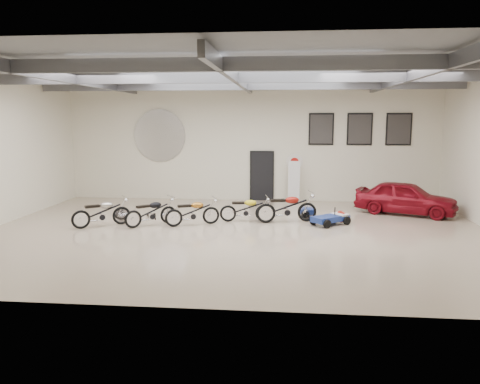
# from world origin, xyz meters

# --- Properties ---
(floor) EXTENTS (16.00, 12.00, 0.01)m
(floor) POSITION_xyz_m (0.00, 0.00, 0.00)
(floor) COLOR tan
(floor) RESTS_ON ground
(ceiling) EXTENTS (16.00, 12.00, 0.01)m
(ceiling) POSITION_xyz_m (0.00, 0.00, 5.00)
(ceiling) COLOR slate
(ceiling) RESTS_ON back_wall
(back_wall) EXTENTS (16.00, 0.02, 5.00)m
(back_wall) POSITION_xyz_m (0.00, 6.00, 2.50)
(back_wall) COLOR silver
(back_wall) RESTS_ON floor
(ceiling_beams) EXTENTS (15.80, 11.80, 0.32)m
(ceiling_beams) POSITION_xyz_m (0.00, 0.00, 4.75)
(ceiling_beams) COLOR #595B61
(ceiling_beams) RESTS_ON ceiling
(door) EXTENTS (0.92, 0.08, 2.10)m
(door) POSITION_xyz_m (0.50, 5.95, 1.05)
(door) COLOR black
(door) RESTS_ON back_wall
(logo_plaque) EXTENTS (2.30, 0.06, 1.16)m
(logo_plaque) POSITION_xyz_m (-4.00, 5.95, 2.80)
(logo_plaque) COLOR silver
(logo_plaque) RESTS_ON back_wall
(poster_left) EXTENTS (1.05, 0.08, 1.35)m
(poster_left) POSITION_xyz_m (3.00, 5.96, 3.10)
(poster_left) COLOR black
(poster_left) RESTS_ON back_wall
(poster_mid) EXTENTS (1.05, 0.08, 1.35)m
(poster_mid) POSITION_xyz_m (4.60, 5.96, 3.10)
(poster_mid) COLOR black
(poster_mid) RESTS_ON back_wall
(poster_right) EXTENTS (1.05, 0.08, 1.35)m
(poster_right) POSITION_xyz_m (6.20, 5.96, 3.10)
(poster_right) COLOR black
(poster_right) RESTS_ON back_wall
(oil_sign) EXTENTS (0.72, 0.10, 0.72)m
(oil_sign) POSITION_xyz_m (1.90, 5.95, 1.70)
(oil_sign) COLOR white
(oil_sign) RESTS_ON back_wall
(banner_stand) EXTENTS (0.52, 0.27, 1.81)m
(banner_stand) POSITION_xyz_m (1.89, 5.50, 0.90)
(banner_stand) COLOR white
(banner_stand) RESTS_ON floor
(motorcycle_silver) EXTENTS (1.89, 1.56, 0.98)m
(motorcycle_silver) POSITION_xyz_m (-4.52, 0.38, 0.49)
(motorcycle_silver) COLOR silver
(motorcycle_silver) RESTS_ON floor
(motorcycle_black) EXTENTS (1.74, 1.64, 0.95)m
(motorcycle_black) POSITION_xyz_m (-2.93, 0.68, 0.47)
(motorcycle_black) COLOR silver
(motorcycle_black) RESTS_ON floor
(motorcycle_gold) EXTENTS (1.89, 1.28, 0.95)m
(motorcycle_gold) POSITION_xyz_m (-1.56, 0.84, 0.47)
(motorcycle_gold) COLOR silver
(motorcycle_gold) RESTS_ON floor
(motorcycle_yellow) EXTENTS (1.83, 0.80, 0.92)m
(motorcycle_yellow) POSITION_xyz_m (0.16, 1.62, 0.46)
(motorcycle_yellow) COLOR silver
(motorcycle_yellow) RESTS_ON floor
(motorcycle_red) EXTENTS (2.17, 1.12, 1.08)m
(motorcycle_red) POSITION_xyz_m (1.57, 1.62, 0.54)
(motorcycle_red) COLOR silver
(motorcycle_red) RESTS_ON floor
(go_kart) EXTENTS (1.73, 1.61, 0.59)m
(go_kart) POSITION_xyz_m (3.15, 1.45, 0.30)
(go_kart) COLOR navy
(go_kart) RESTS_ON floor
(vintage_car) EXTENTS (2.77, 3.92, 1.24)m
(vintage_car) POSITION_xyz_m (6.00, 3.48, 0.62)
(vintage_car) COLOR maroon
(vintage_car) RESTS_ON floor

